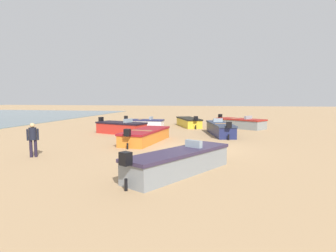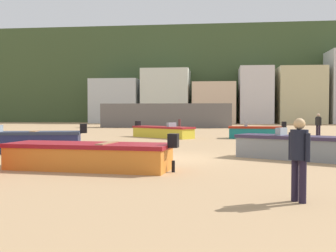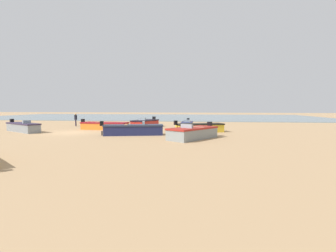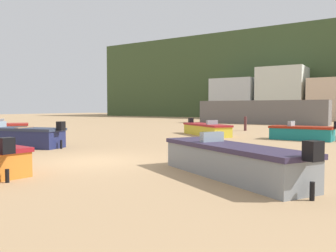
{
  "view_description": "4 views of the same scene",
  "coord_description": "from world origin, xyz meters",
  "px_view_note": "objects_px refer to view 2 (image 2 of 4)",
  "views": [
    {
      "loc": [
        15.17,
        1.55,
        2.81
      ],
      "look_at": [
        -3.75,
        -2.18,
        0.87
      ],
      "focal_mm": 30.46,
      "sensor_mm": 36.0,
      "label": 1
    },
    {
      "loc": [
        1.83,
        -15.45,
        1.74
      ],
      "look_at": [
        -0.33,
        3.02,
        1.1
      ],
      "focal_mm": 44.61,
      "sensor_mm": 36.0,
      "label": 2
    },
    {
      "loc": [
        -11.98,
        21.27,
        2.43
      ],
      "look_at": [
        -9.3,
        0.36,
        0.74
      ],
      "focal_mm": 25.72,
      "sensor_mm": 36.0,
      "label": 3
    },
    {
      "loc": [
        8.47,
        -8.58,
        1.84
      ],
      "look_at": [
        0.23,
        4.37,
        1.02
      ],
      "focal_mm": 37.2,
      "sensor_mm": 36.0,
      "label": 4
    }
  ],
  "objects_px": {
    "boat_yellow_6": "(163,132)",
    "mooring_post_near_water": "(180,126)",
    "boat_navy_0": "(20,142)",
    "boat_orange_8": "(89,156)",
    "boat_teal_3": "(255,132)",
    "beach_walker_distant": "(299,153)",
    "beach_walker_foreground": "(318,123)",
    "boat_grey_1": "(304,148)"
  },
  "relations": [
    {
      "from": "boat_yellow_6",
      "to": "mooring_post_near_water",
      "type": "bearing_deg",
      "value": -149.73
    },
    {
      "from": "boat_navy_0",
      "to": "boat_orange_8",
      "type": "xyz_separation_m",
      "value": [
        4.42,
        -4.56,
        -0.06
      ]
    },
    {
      "from": "boat_orange_8",
      "to": "mooring_post_near_water",
      "type": "xyz_separation_m",
      "value": [
        0.86,
        21.2,
        0.16
      ]
    },
    {
      "from": "boat_navy_0",
      "to": "boat_orange_8",
      "type": "distance_m",
      "value": 6.35
    },
    {
      "from": "boat_teal_3",
      "to": "boat_yellow_6",
      "type": "distance_m",
      "value": 6.09
    },
    {
      "from": "boat_orange_8",
      "to": "beach_walker_distant",
      "type": "relative_size",
      "value": 3.3
    },
    {
      "from": "boat_navy_0",
      "to": "boat_teal_3",
      "type": "xyz_separation_m",
      "value": [
        10.73,
        10.78,
        -0.06
      ]
    },
    {
      "from": "boat_navy_0",
      "to": "beach_walker_distant",
      "type": "distance_m",
      "value": 13.02
    },
    {
      "from": "boat_navy_0",
      "to": "beach_walker_foreground",
      "type": "height_order",
      "value": "beach_walker_foreground"
    },
    {
      "from": "boat_navy_0",
      "to": "boat_grey_1",
      "type": "relative_size",
      "value": 1.09
    },
    {
      "from": "boat_orange_8",
      "to": "beach_walker_foreground",
      "type": "bearing_deg",
      "value": -25.54
    },
    {
      "from": "boat_grey_1",
      "to": "mooring_post_near_water",
      "type": "height_order",
      "value": "boat_grey_1"
    },
    {
      "from": "boat_yellow_6",
      "to": "beach_walker_foreground",
      "type": "xyz_separation_m",
      "value": [
        10.45,
        1.54,
        0.56
      ]
    },
    {
      "from": "boat_grey_1",
      "to": "beach_walker_distant",
      "type": "relative_size",
      "value": 3.04
    },
    {
      "from": "boat_navy_0",
      "to": "boat_grey_1",
      "type": "height_order",
      "value": "boat_navy_0"
    },
    {
      "from": "mooring_post_near_water",
      "to": "beach_walker_distant",
      "type": "distance_m",
      "value": 25.58
    },
    {
      "from": "beach_walker_foreground",
      "to": "beach_walker_distant",
      "type": "xyz_separation_m",
      "value": [
        -5.27,
        -21.02,
        0.0
      ]
    },
    {
      "from": "boat_navy_0",
      "to": "boat_orange_8",
      "type": "height_order",
      "value": "boat_navy_0"
    },
    {
      "from": "mooring_post_near_water",
      "to": "beach_walker_distant",
      "type": "xyz_separation_m",
      "value": [
        4.54,
        -25.17,
        0.39
      ]
    },
    {
      "from": "mooring_post_near_water",
      "to": "beach_walker_distant",
      "type": "height_order",
      "value": "beach_walker_distant"
    },
    {
      "from": "beach_walker_distant",
      "to": "mooring_post_near_water",
      "type": "bearing_deg",
      "value": 155.93
    },
    {
      "from": "boat_teal_3",
      "to": "boat_yellow_6",
      "type": "relative_size",
      "value": 0.82
    },
    {
      "from": "mooring_post_near_water",
      "to": "beach_walker_distant",
      "type": "bearing_deg",
      "value": -79.78
    },
    {
      "from": "boat_orange_8",
      "to": "mooring_post_near_water",
      "type": "bearing_deg",
      "value": 4.18
    },
    {
      "from": "boat_grey_1",
      "to": "beach_walker_distant",
      "type": "height_order",
      "value": "beach_walker_distant"
    },
    {
      "from": "boat_teal_3",
      "to": "mooring_post_near_water",
      "type": "relative_size",
      "value": 3.28
    },
    {
      "from": "boat_orange_8",
      "to": "beach_walker_distant",
      "type": "bearing_deg",
      "value": -119.81
    },
    {
      "from": "boat_yellow_6",
      "to": "boat_orange_8",
      "type": "relative_size",
      "value": 0.85
    },
    {
      "from": "boat_grey_1",
      "to": "mooring_post_near_water",
      "type": "bearing_deg",
      "value": 48.58
    },
    {
      "from": "beach_walker_distant",
      "to": "boat_navy_0",
      "type": "bearing_deg",
      "value": -165.26
    },
    {
      "from": "boat_yellow_6",
      "to": "mooring_post_near_water",
      "type": "height_order",
      "value": "mooring_post_near_water"
    },
    {
      "from": "boat_navy_0",
      "to": "boat_grey_1",
      "type": "bearing_deg",
      "value": -109.56
    },
    {
      "from": "boat_navy_0",
      "to": "boat_teal_3",
      "type": "bearing_deg",
      "value": -57.89
    },
    {
      "from": "boat_navy_0",
      "to": "boat_orange_8",
      "type": "relative_size",
      "value": 1.0
    },
    {
      "from": "boat_navy_0",
      "to": "boat_teal_3",
      "type": "distance_m",
      "value": 15.21
    },
    {
      "from": "boat_teal_3",
      "to": "mooring_post_near_water",
      "type": "bearing_deg",
      "value": 45.81
    },
    {
      "from": "beach_walker_foreground",
      "to": "beach_walker_distant",
      "type": "distance_m",
      "value": 21.67
    },
    {
      "from": "beach_walker_distant",
      "to": "beach_walker_foreground",
      "type": "bearing_deg",
      "value": 131.62
    },
    {
      "from": "boat_navy_0",
      "to": "beach_walker_distant",
      "type": "relative_size",
      "value": 3.31
    },
    {
      "from": "boat_orange_8",
      "to": "beach_walker_foreground",
      "type": "distance_m",
      "value": 20.12
    },
    {
      "from": "boat_navy_0",
      "to": "boat_grey_1",
      "type": "xyz_separation_m",
      "value": [
        11.39,
        -1.3,
        -0.02
      ]
    },
    {
      "from": "boat_teal_3",
      "to": "beach_walker_distant",
      "type": "distance_m",
      "value": 19.34
    }
  ]
}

